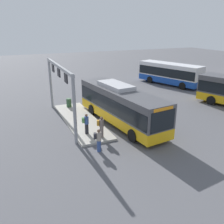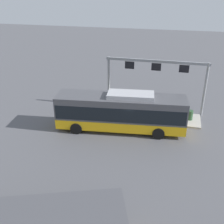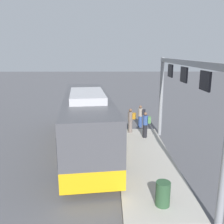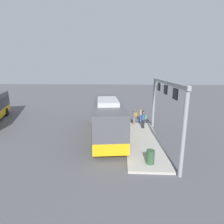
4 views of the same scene
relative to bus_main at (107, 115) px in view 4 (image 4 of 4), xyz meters
The scene contains 8 objects.
ground_plane 1.81m from the bus_main, ahead, with size 120.00×120.00×0.00m, color #56565B.
platform_curb 4.04m from the bus_main, 120.95° to the right, with size 10.00×2.80×0.16m, color #B2ADA3.
bus_main is the anchor object (origin of this frame).
person_boarding 5.57m from the bus_main, 41.31° to the right, with size 0.49×0.60×1.67m.
person_waiting_near 3.91m from the bus_main, 69.62° to the right, with size 0.39×0.56×1.67m.
person_waiting_mid 3.69m from the bus_main, 49.19° to the right, with size 0.47×0.60×1.67m.
platform_sign_gantry 5.61m from the bus_main, 116.41° to the right, with size 9.68×0.24×5.20m.
trash_bin 6.78m from the bus_main, 151.63° to the right, with size 0.52×0.52×0.90m, color #2D5133.
Camera 4 is at (-16.34, -1.29, 5.97)m, focal length 28.66 mm.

